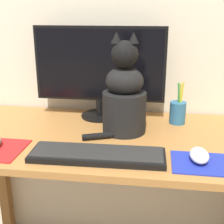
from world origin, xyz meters
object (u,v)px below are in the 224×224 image
(keyboard, at_px, (97,155))
(computer_mouse_right, at_px, (199,155))
(pen_cup, at_px, (178,112))
(monitor, at_px, (100,69))
(cat, at_px, (124,97))

(keyboard, height_order, computer_mouse_right, computer_mouse_right)
(computer_mouse_right, xyz_separation_m, pen_cup, (-0.05, 0.35, 0.03))
(monitor, distance_m, cat, 0.22)
(monitor, xyz_separation_m, cat, (0.12, -0.16, -0.07))
(keyboard, bearing_deg, monitor, 97.38)
(monitor, height_order, keyboard, monitor)
(computer_mouse_right, bearing_deg, cat, 140.17)
(monitor, bearing_deg, pen_cup, -5.92)
(monitor, bearing_deg, keyboard, -81.35)
(keyboard, bearing_deg, cat, 74.12)
(keyboard, height_order, pen_cup, pen_cup)
(keyboard, distance_m, pen_cup, 0.46)
(monitor, xyz_separation_m, computer_mouse_right, (0.39, -0.38, -0.20))
(monitor, height_order, pen_cup, monitor)
(monitor, bearing_deg, cat, -52.73)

